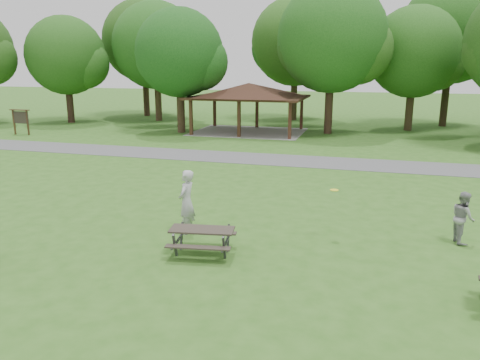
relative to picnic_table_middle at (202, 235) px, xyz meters
name	(u,v)px	position (x,y,z in m)	size (l,w,h in m)	color
ground	(166,257)	(-0.90, -0.47, -0.57)	(160.00, 160.00, 0.00)	#2F5F1B
asphalt_path	(272,159)	(-0.90, 13.53, -0.56)	(120.00, 3.20, 0.02)	#4F4F52
pavilion	(249,92)	(-4.90, 23.53, 2.49)	(8.60, 7.01, 3.76)	#382314
notice_board	(20,117)	(-20.90, 17.53, 0.74)	(1.60, 0.30, 1.88)	#3C2715
tree_row_b	(67,58)	(-21.82, 25.06, 5.10)	(7.14, 6.80, 9.28)	black
tree_row_c	(157,48)	(-14.81, 28.56, 5.97)	(8.19, 7.80, 10.67)	#332216
tree_row_d	(180,56)	(-9.82, 22.06, 5.20)	(6.93, 6.60, 9.27)	#302315
tree_row_e	(333,41)	(1.20, 24.56, 6.21)	(8.40, 8.00, 11.02)	black
tree_row_f	(415,55)	(7.18, 28.06, 5.27)	(7.35, 7.00, 9.55)	#2F2215
tree_deep_a	(145,43)	(-17.80, 32.06, 6.56)	(8.40, 8.00, 11.38)	black
tree_deep_b	(296,44)	(-2.80, 32.56, 6.32)	(8.40, 8.00, 11.13)	#2F2114
tree_deep_c	(453,35)	(10.20, 31.56, 6.88)	(8.82, 8.40, 11.90)	black
picnic_table_middle	(202,235)	(0.00, 0.00, 0.00)	(1.97, 1.67, 0.77)	#2F2822
frisbee_in_flight	(334,190)	(3.40, 2.26, 0.95)	(0.33, 0.33, 0.02)	yellow
frisbee_thrower	(187,202)	(-1.05, 1.46, 0.45)	(0.74, 0.49, 2.03)	#B0B0B3
frisbee_catcher	(463,217)	(7.13, 2.94, 0.22)	(0.76, 0.59, 1.57)	gray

